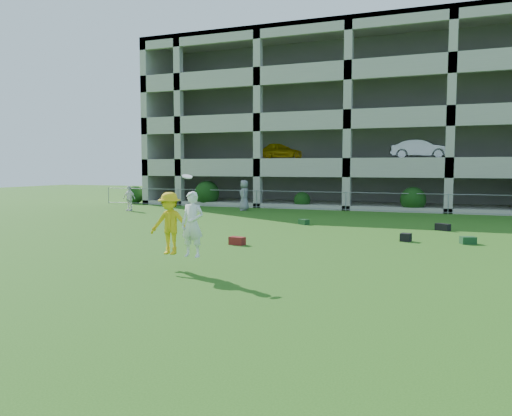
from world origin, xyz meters
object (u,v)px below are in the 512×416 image
at_px(bystander_b, 129,198).
at_px(crate_d, 406,237).
at_px(frisbee_contest, 176,223).
at_px(parking_garage, 368,125).
at_px(bystander_c, 244,195).

distance_m(bystander_b, crate_d, 18.61).
bearing_deg(bystander_b, frisbee_contest, -45.13).
distance_m(crate_d, parking_garage, 22.13).
relative_size(bystander_b, frisbee_contest, 0.73).
xyz_separation_m(bystander_c, parking_garage, (6.01, 10.83, 5.06)).
bearing_deg(bystander_c, crate_d, 27.79).
distance_m(bystander_c, parking_garage, 13.38).
relative_size(bystander_b, bystander_c, 0.82).
relative_size(bystander_c, parking_garage, 0.06).
distance_m(crate_d, frisbee_contest, 9.28).
bearing_deg(bystander_c, frisbee_contest, -2.01).
distance_m(bystander_c, frisbee_contest, 18.34).
distance_m(bystander_b, parking_garage, 19.32).
relative_size(crate_d, parking_garage, 0.01).
height_order(bystander_b, frisbee_contest, frisbee_contest).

